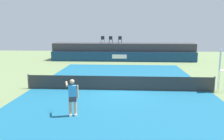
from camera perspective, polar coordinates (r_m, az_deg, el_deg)
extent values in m
plane|color=#6B7F51|center=(18.70, 2.03, -2.50)|extent=(48.00, 48.00, 0.00)
cube|color=#16597A|center=(15.78, 1.70, -4.87)|extent=(12.00, 22.00, 0.00)
cube|color=navy|center=(28.95, 2.67, 3.19)|extent=(18.00, 0.20, 1.20)
cube|color=white|center=(28.85, 1.81, 3.30)|extent=(1.80, 0.02, 0.50)
cube|color=#38383D|center=(30.69, 2.74, 4.52)|extent=(18.00, 2.80, 2.20)
cylinder|color=#1E232D|center=(30.95, -1.89, 7.03)|extent=(0.04, 0.04, 0.44)
cylinder|color=#1E232D|center=(30.95, -2.64, 7.02)|extent=(0.04, 0.04, 0.44)
cylinder|color=#1E232D|center=(30.54, -1.89, 6.99)|extent=(0.04, 0.04, 0.44)
cylinder|color=#1E232D|center=(30.55, -2.66, 6.98)|extent=(0.04, 0.04, 0.44)
cube|color=#1E232D|center=(30.73, -2.27, 7.44)|extent=(0.48, 0.48, 0.03)
cube|color=#1E232D|center=(30.52, -2.28, 7.85)|extent=(0.44, 0.06, 0.42)
cylinder|color=#1E232D|center=(30.65, 0.13, 7.00)|extent=(0.04, 0.04, 0.44)
cylinder|color=#1E232D|center=(30.69, -0.62, 7.01)|extent=(0.04, 0.04, 0.44)
cylinder|color=#1E232D|center=(30.24, 0.05, 6.96)|extent=(0.04, 0.04, 0.44)
cylinder|color=#1E232D|center=(30.29, -0.71, 6.97)|extent=(0.04, 0.04, 0.44)
cube|color=#1E232D|center=(30.45, -0.29, 7.43)|extent=(0.46, 0.46, 0.03)
cube|color=#1E232D|center=(30.24, -0.33, 7.83)|extent=(0.44, 0.04, 0.42)
cylinder|color=#1E232D|center=(30.73, 2.29, 7.00)|extent=(0.04, 0.04, 0.44)
cylinder|color=#1E232D|center=(30.71, 1.53, 7.01)|extent=(0.04, 0.04, 0.44)
cylinder|color=#1E232D|center=(30.33, 2.34, 6.96)|extent=(0.04, 0.04, 0.44)
cylinder|color=#1E232D|center=(30.30, 1.57, 6.97)|extent=(0.04, 0.04, 0.44)
cube|color=#1E232D|center=(30.50, 1.94, 7.43)|extent=(0.48, 0.48, 0.03)
cube|color=#1E232D|center=(30.29, 1.96, 7.83)|extent=(0.44, 0.06, 0.42)
cylinder|color=white|center=(16.54, 24.58, -2.61)|extent=(0.04, 0.04, 1.40)
cylinder|color=white|center=(16.93, 24.37, -2.32)|extent=(0.04, 0.04, 1.40)
cube|color=white|center=(16.64, 25.34, -0.09)|extent=(0.52, 0.52, 0.03)
cube|color=white|center=(16.51, 24.81, 2.27)|extent=(0.11, 0.44, 1.33)
cube|color=#2D2D2D|center=(15.67, 1.71, -3.20)|extent=(12.40, 0.02, 0.95)
cylinder|color=#4C4C51|center=(17.04, -19.64, -2.62)|extent=(0.10, 0.10, 1.00)
cylinder|color=#4C4C51|center=(16.65, 23.59, -3.17)|extent=(0.10, 0.10, 1.00)
cube|color=white|center=(11.42, -8.83, -10.68)|extent=(0.19, 0.28, 0.10)
cylinder|color=tan|center=(11.26, -8.90, -8.49)|extent=(0.14, 0.14, 0.82)
cube|color=white|center=(11.41, -10.06, -10.74)|extent=(0.19, 0.28, 0.10)
cylinder|color=tan|center=(11.25, -10.13, -8.55)|extent=(0.14, 0.14, 0.82)
cube|color=#333338|center=(11.16, -9.56, -6.92)|extent=(0.39, 0.31, 0.24)
cube|color=#338CCC|center=(11.06, -9.62, -5.13)|extent=(0.40, 0.30, 0.56)
sphere|color=tan|center=(10.95, -9.69, -2.81)|extent=(0.22, 0.22, 0.22)
cylinder|color=tan|center=(11.08, -8.37, -5.17)|extent=(0.09, 0.09, 0.60)
cylinder|color=tan|center=(11.23, -10.98, -3.33)|extent=(0.26, 0.61, 0.14)
cylinder|color=black|center=(11.64, -11.07, -2.74)|extent=(0.30, 0.12, 0.03)
torus|color=black|center=(11.92, -11.13, -2.44)|extent=(0.30, 0.11, 0.30)
sphere|color=#D8EA33|center=(18.26, -4.99, -2.72)|extent=(0.07, 0.07, 0.07)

